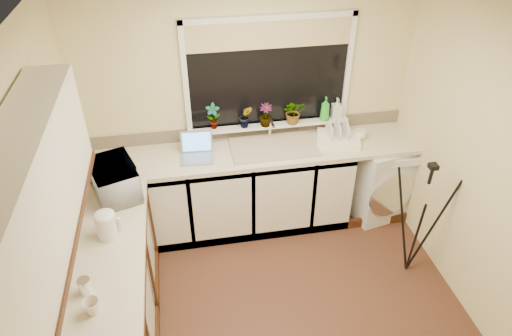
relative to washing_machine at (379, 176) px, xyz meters
The scene contains 32 objects.
floor 1.85m from the washing_machine, 138.81° to the right, with size 3.20×3.20×0.00m, color #512F20.
ceiling 2.71m from the washing_machine, 138.81° to the right, with size 3.20×3.20×0.00m, color white.
wall_back 1.60m from the washing_machine, 166.85° to the left, with size 3.20×3.20×0.00m, color beige.
wall_left 3.28m from the washing_machine, 158.15° to the right, with size 3.00×3.00×0.00m, color beige.
wall_right 1.45m from the washing_machine, 78.21° to the right, with size 3.00×3.00×0.00m, color beige.
base_cabinet_back 1.68m from the washing_machine, behind, with size 2.55×0.60×0.86m, color silver.
base_cabinet_left 3.04m from the washing_machine, 150.78° to the right, with size 0.54×2.40×0.86m, color silver.
worktop_back 1.43m from the washing_machine, behind, with size 3.20×0.60×0.04m, color beige.
worktop_left 3.07m from the washing_machine, 150.78° to the right, with size 0.60×2.40×0.04m, color beige.
upper_cabinet 3.51m from the washing_machine, 149.67° to the right, with size 0.28×1.90×0.70m, color silver.
splashback_left 3.37m from the washing_machine, 153.22° to the right, with size 0.02×2.40×0.45m, color beige.
splashback_back 1.49m from the washing_machine, 167.34° to the left, with size 3.20×0.02×0.14m, color beige.
window_glass 1.64m from the washing_machine, 165.37° to the left, with size 1.50×0.02×1.00m, color black.
window_blind 1.91m from the washing_machine, 166.54° to the left, with size 1.50×0.02×0.25m, color tan.
windowsill 1.33m from the washing_machine, 167.96° to the left, with size 1.60×0.14×0.03m, color white.
sink 1.25m from the washing_machine, behind, with size 0.82×0.46×0.03m, color tan.
faucet 1.31m from the washing_machine, behind, with size 0.03×0.03×0.24m, color silver.
washing_machine is the anchor object (origin of this frame).
laptop 1.96m from the washing_machine, behind, with size 0.32×0.30×0.22m.
kettle 2.85m from the washing_machine, 159.93° to the right, with size 0.15×0.15×0.20m, color silver.
dish_rack 0.71m from the washing_machine, behind, with size 0.42×0.31×0.06m, color white.
tripod 0.93m from the washing_machine, 92.94° to the right, with size 0.60×0.60×1.20m, color black, non-canonical shape.
steel_jar 3.14m from the washing_machine, 151.52° to the right, with size 0.08×0.08×0.12m, color white.
microwave 2.70m from the washing_machine, behind, with size 0.50×0.34×0.28m, color white.
plant_a 1.87m from the washing_machine, behind, with size 0.14×0.09×0.26m, color #999999.
plant_b 1.59m from the washing_machine, behind, with size 0.13×0.10×0.23m, color #999999.
plant_c 1.42m from the washing_machine, behind, with size 0.13×0.13×0.23m, color #999999.
plant_d 1.20m from the washing_machine, 166.78° to the left, with size 0.22×0.19×0.24m, color #999999.
soap_bottle_green 0.98m from the washing_machine, 159.91° to the left, with size 0.09×0.09×0.24m, color green.
soap_bottle_clear 0.90m from the washing_machine, 152.76° to the left, with size 0.09×0.10×0.21m, color #999999.
cup_back 0.59m from the washing_machine, behind, with size 0.12×0.12×0.10m, color white.
cup_left 3.17m from the washing_machine, 148.29° to the right, with size 0.11×0.11×0.10m, color beige.
Camera 1 is at (-0.64, -2.44, 3.27)m, focal length 32.11 mm.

